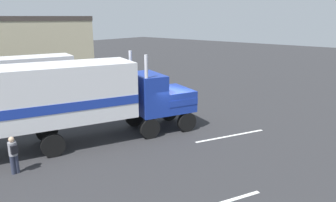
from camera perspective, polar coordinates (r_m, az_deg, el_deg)
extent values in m
plane|color=#2D2D30|center=(18.41, -0.75, -5.14)|extent=(120.00, 120.00, 0.00)
cube|color=silver|center=(17.75, 11.22, -6.21)|extent=(4.04, 2.03, 0.01)
cube|color=#193399|center=(18.42, 0.89, 0.42)|extent=(2.62, 3.00, 1.20)
cube|color=#193399|center=(17.61, -3.68, 1.38)|extent=(2.25, 2.85, 2.20)
cube|color=silver|center=(18.88, 3.40, 0.76)|extent=(0.88, 1.97, 1.08)
cube|color=#193399|center=(18.41, 0.89, 0.60)|extent=(2.64, 3.04, 0.36)
cylinder|color=silver|center=(18.27, -6.70, 3.74)|extent=(0.18, 0.18, 3.40)
cylinder|color=silver|center=(16.28, -3.90, 2.41)|extent=(0.18, 0.18, 3.40)
cube|color=silver|center=(16.07, -24.85, 0.67)|extent=(10.69, 6.43, 2.80)
cube|color=#193399|center=(16.17, -24.69, -0.77)|extent=(10.71, 6.47, 0.44)
cylinder|color=silver|center=(19.25, -4.06, -1.28)|extent=(1.45, 1.09, 0.64)
cylinder|color=black|center=(19.81, 0.12, -1.98)|extent=(1.13, 0.70, 1.10)
cylinder|color=black|center=(17.98, 3.40, -3.80)|extent=(1.13, 0.70, 1.10)
cylinder|color=black|center=(18.89, -6.07, -2.92)|extent=(1.13, 0.70, 1.10)
cylinder|color=black|center=(16.97, -3.30, -4.97)|extent=(1.13, 0.70, 1.10)
cylinder|color=black|center=(17.80, -21.08, -5.03)|extent=(1.13, 0.70, 1.10)
cylinder|color=black|center=(15.75, -20.07, -7.55)|extent=(1.13, 0.70, 1.10)
cylinder|color=#2D3347|center=(14.80, -26.25, -10.31)|extent=(0.18, 0.18, 0.82)
cylinder|color=#2D3347|center=(14.83, -25.69, -10.18)|extent=(0.18, 0.18, 0.82)
cylinder|color=gray|center=(14.55, -26.29, -7.74)|extent=(0.34, 0.34, 0.58)
sphere|color=tan|center=(14.41, -26.47, -6.25)|extent=(0.23, 0.23, 0.23)
cube|color=black|center=(14.36, -26.04, -7.88)|extent=(0.28, 0.19, 0.36)
cylinder|color=black|center=(28.07, -20.27, 2.09)|extent=(1.04, 0.58, 1.00)
cylinder|color=black|center=(25.92, -19.22, 1.16)|extent=(1.04, 0.58, 1.00)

